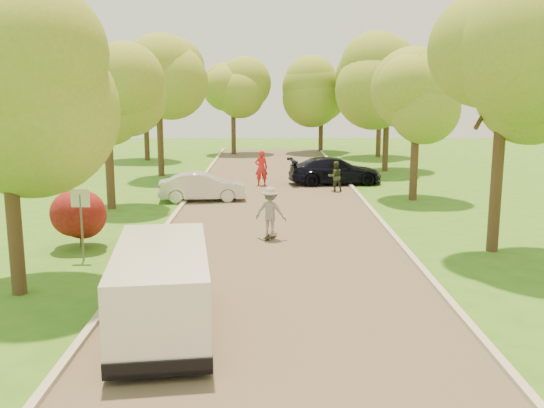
{
  "coord_description": "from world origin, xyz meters",
  "views": [
    {
      "loc": [
        -0.27,
        -13.5,
        5.03
      ],
      "look_at": [
        -0.15,
        6.16,
        1.3
      ],
      "focal_mm": 40.0,
      "sensor_mm": 36.0,
      "label": 1
    }
  ],
  "objects_px": {
    "street_sign": "(81,209)",
    "silver_sedan": "(202,187)",
    "longboard": "(271,236)",
    "person_olive": "(335,176)",
    "dark_sedan": "(335,171)",
    "person_striped": "(261,168)",
    "minivan": "(162,288)",
    "skateboarder": "(271,211)"
  },
  "relations": [
    {
      "from": "silver_sedan",
      "to": "person_striped",
      "type": "bearing_deg",
      "value": -37.36
    },
    {
      "from": "street_sign",
      "to": "minivan",
      "type": "relative_size",
      "value": 0.43
    },
    {
      "from": "minivan",
      "to": "skateboarder",
      "type": "distance_m",
      "value": 8.33
    },
    {
      "from": "street_sign",
      "to": "minivan",
      "type": "xyz_separation_m",
      "value": [
        3.29,
        -5.38,
        -0.61
      ]
    },
    {
      "from": "street_sign",
      "to": "silver_sedan",
      "type": "height_order",
      "value": "street_sign"
    },
    {
      "from": "street_sign",
      "to": "dark_sedan",
      "type": "bearing_deg",
      "value": 58.3
    },
    {
      "from": "street_sign",
      "to": "skateboarder",
      "type": "height_order",
      "value": "street_sign"
    },
    {
      "from": "silver_sedan",
      "to": "longboard",
      "type": "height_order",
      "value": "silver_sedan"
    },
    {
      "from": "minivan",
      "to": "person_olive",
      "type": "bearing_deg",
      "value": 64.75
    },
    {
      "from": "dark_sedan",
      "to": "longboard",
      "type": "height_order",
      "value": "dark_sedan"
    },
    {
      "from": "street_sign",
      "to": "longboard",
      "type": "relative_size",
      "value": 2.43
    },
    {
      "from": "person_striped",
      "to": "skateboarder",
      "type": "bearing_deg",
      "value": 83.96
    },
    {
      "from": "street_sign",
      "to": "silver_sedan",
      "type": "relative_size",
      "value": 0.55
    },
    {
      "from": "silver_sedan",
      "to": "person_striped",
      "type": "relative_size",
      "value": 2.1
    },
    {
      "from": "street_sign",
      "to": "person_olive",
      "type": "height_order",
      "value": "street_sign"
    },
    {
      "from": "street_sign",
      "to": "silver_sedan",
      "type": "distance_m",
      "value": 10.19
    },
    {
      "from": "dark_sedan",
      "to": "person_striped",
      "type": "distance_m",
      "value": 3.98
    },
    {
      "from": "longboard",
      "to": "minivan",
      "type": "bearing_deg",
      "value": 91.99
    },
    {
      "from": "longboard",
      "to": "person_striped",
      "type": "bearing_deg",
      "value": -69.73
    },
    {
      "from": "minivan",
      "to": "silver_sedan",
      "type": "bearing_deg",
      "value": 85.15
    },
    {
      "from": "dark_sedan",
      "to": "longboard",
      "type": "relative_size",
      "value": 5.58
    },
    {
      "from": "person_striped",
      "to": "person_olive",
      "type": "bearing_deg",
      "value": 144.46
    },
    {
      "from": "skateboarder",
      "to": "street_sign",
      "type": "bearing_deg",
      "value": 43.16
    },
    {
      "from": "silver_sedan",
      "to": "person_striped",
      "type": "height_order",
      "value": "person_striped"
    },
    {
      "from": "dark_sedan",
      "to": "longboard",
      "type": "xyz_separation_m",
      "value": [
        -3.5,
        -12.11,
        -0.63
      ]
    },
    {
      "from": "silver_sedan",
      "to": "longboard",
      "type": "bearing_deg",
      "value": -163.2
    },
    {
      "from": "dark_sedan",
      "to": "person_striped",
      "type": "bearing_deg",
      "value": 90.13
    },
    {
      "from": "longboard",
      "to": "dark_sedan",
      "type": "bearing_deg",
      "value": -88.05
    },
    {
      "from": "street_sign",
      "to": "skateboarder",
      "type": "xyz_separation_m",
      "value": [
        5.6,
        2.62,
        -0.61
      ]
    },
    {
      "from": "longboard",
      "to": "person_striped",
      "type": "distance_m",
      "value": 11.68
    },
    {
      "from": "street_sign",
      "to": "dark_sedan",
      "type": "distance_m",
      "value": 17.34
    },
    {
      "from": "person_striped",
      "to": "person_olive",
      "type": "xyz_separation_m",
      "value": [
        3.7,
        -1.91,
        -0.18
      ]
    },
    {
      "from": "silver_sedan",
      "to": "dark_sedan",
      "type": "bearing_deg",
      "value": -59.87
    },
    {
      "from": "street_sign",
      "to": "skateboarder",
      "type": "bearing_deg",
      "value": 25.09
    },
    {
      "from": "minivan",
      "to": "skateboarder",
      "type": "height_order",
      "value": "minivan"
    },
    {
      "from": "longboard",
      "to": "skateboarder",
      "type": "bearing_deg",
      "value": -0.0
    },
    {
      "from": "minivan",
      "to": "silver_sedan",
      "type": "relative_size",
      "value": 1.28
    },
    {
      "from": "street_sign",
      "to": "person_olive",
      "type": "relative_size",
      "value": 1.43
    },
    {
      "from": "street_sign",
      "to": "person_olive",
      "type": "distance_m",
      "value": 15.22
    },
    {
      "from": "dark_sedan",
      "to": "skateboarder",
      "type": "height_order",
      "value": "skateboarder"
    },
    {
      "from": "longboard",
      "to": "person_olive",
      "type": "height_order",
      "value": "person_olive"
    },
    {
      "from": "skateboarder",
      "to": "person_striped",
      "type": "height_order",
      "value": "person_striped"
    }
  ]
}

